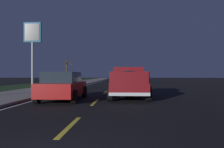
# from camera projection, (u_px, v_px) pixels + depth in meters

# --- Properties ---
(ground) EXTENTS (144.00, 144.00, 0.00)m
(ground) POSITION_uv_depth(u_px,v_px,m) (113.00, 85.00, 29.67)
(ground) COLOR black
(sidewalk_shoulder) EXTENTS (108.00, 4.00, 0.12)m
(sidewalk_shoulder) POSITION_uv_depth(u_px,v_px,m) (72.00, 84.00, 29.97)
(sidewalk_shoulder) COLOR gray
(sidewalk_shoulder) RESTS_ON ground
(grass_verge) EXTENTS (108.00, 6.00, 0.01)m
(grass_verge) POSITION_uv_depth(u_px,v_px,m) (36.00, 85.00, 30.23)
(grass_verge) COLOR #1E3819
(grass_verge) RESTS_ON ground
(lane_markings) EXTENTS (108.00, 3.54, 0.01)m
(lane_markings) POSITION_uv_depth(u_px,v_px,m) (96.00, 84.00, 31.37)
(lane_markings) COLOR yellow
(lane_markings) RESTS_ON ground
(pickup_truck) EXTENTS (5.43, 2.31, 1.87)m
(pickup_truck) POSITION_uv_depth(u_px,v_px,m) (128.00, 82.00, 13.22)
(pickup_truck) COLOR maroon
(pickup_truck) RESTS_ON ground
(sedan_red) EXTENTS (4.43, 2.07, 1.54)m
(sedan_red) POSITION_uv_depth(u_px,v_px,m) (63.00, 86.00, 11.82)
(sedan_red) COLOR maroon
(sedan_red) RESTS_ON ground
(sedan_silver) EXTENTS (4.43, 2.07, 1.54)m
(sedan_silver) POSITION_uv_depth(u_px,v_px,m) (127.00, 79.00, 35.49)
(sedan_silver) COLOR #B2B5BA
(sedan_silver) RESTS_ON ground
(gas_price_sign) EXTENTS (0.27, 1.90, 7.13)m
(gas_price_sign) POSITION_uv_depth(u_px,v_px,m) (32.00, 38.00, 23.67)
(gas_price_sign) COLOR #99999E
(gas_price_sign) RESTS_ON ground
(bare_tree_far) EXTENTS (2.06, 2.19, 4.50)m
(bare_tree_far) POSITION_uv_depth(u_px,v_px,m) (67.00, 70.00, 43.04)
(bare_tree_far) COLOR #423323
(bare_tree_far) RESTS_ON ground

